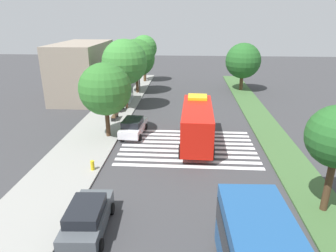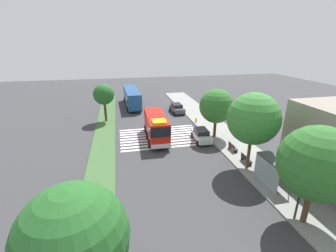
% 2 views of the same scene
% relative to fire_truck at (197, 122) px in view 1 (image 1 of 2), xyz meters
% --- Properties ---
extents(ground_plane, '(120.00, 120.00, 0.00)m').
position_rel_fire_truck_xyz_m(ground_plane, '(0.95, 0.76, -2.00)').
color(ground_plane, '#38383A').
extents(sidewalk, '(60.00, 4.98, 0.14)m').
position_rel_fire_truck_xyz_m(sidewalk, '(0.95, 9.58, -1.93)').
color(sidewalk, gray).
rests_on(sidewalk, ground_plane).
extents(median_strip, '(60.00, 3.00, 0.14)m').
position_rel_fire_truck_xyz_m(median_strip, '(0.95, -7.07, -1.93)').
color(median_strip, '#3D6033').
rests_on(median_strip, ground_plane).
extents(crosswalk, '(7.65, 11.40, 0.01)m').
position_rel_fire_truck_xyz_m(crosswalk, '(-0.88, 0.76, -1.99)').
color(crosswalk, silver).
rests_on(crosswalk, ground_plane).
extents(fire_truck, '(8.51, 2.93, 3.65)m').
position_rel_fire_truck_xyz_m(fire_truck, '(0.00, 0.00, 0.00)').
color(fire_truck, red).
rests_on(fire_truck, ground_plane).
extents(parked_car_west, '(4.48, 2.30, 1.68)m').
position_rel_fire_truck_xyz_m(parked_car_west, '(-11.95, 5.89, -1.12)').
color(parked_car_west, '#474C51').
rests_on(parked_car_west, ground_plane).
extents(parked_car_mid, '(4.43, 2.25, 1.60)m').
position_rel_fire_truck_xyz_m(parked_car_mid, '(1.58, 5.90, -1.16)').
color(parked_car_mid, silver).
rests_on(parked_car_mid, ground_plane).
extents(bus_stop_shelter, '(3.50, 1.40, 2.46)m').
position_rel_fire_truck_xyz_m(bus_stop_shelter, '(12.64, 8.51, -0.11)').
color(bus_stop_shelter, '#4C4C51').
rests_on(bus_stop_shelter, sidewalk).
extents(bench_near_shelter, '(1.60, 0.50, 0.90)m').
position_rel_fire_truck_xyz_m(bench_near_shelter, '(8.64, 8.52, -1.40)').
color(bench_near_shelter, black).
rests_on(bench_near_shelter, sidewalk).
extents(bench_west_of_shelter, '(1.60, 0.50, 0.90)m').
position_rel_fire_truck_xyz_m(bench_west_of_shelter, '(5.50, 8.52, -1.40)').
color(bench_west_of_shelter, '#4C3823').
rests_on(bench_west_of_shelter, sidewalk).
extents(street_lamp, '(0.36, 0.36, 6.55)m').
position_rel_fire_truck_xyz_m(street_lamp, '(17.19, 7.70, 1.98)').
color(street_lamp, '#2D2D30').
rests_on(street_lamp, sidewalk).
extents(storefront_building, '(11.65, 6.62, 7.26)m').
position_rel_fire_truck_xyz_m(storefront_building, '(14.94, 14.98, 1.63)').
color(storefront_building, gray).
rests_on(storefront_building, ground_plane).
extents(sidewalk_tree_far_west, '(4.64, 4.64, 6.73)m').
position_rel_fire_truck_xyz_m(sidewalk_tree_far_west, '(0.87, 8.10, 2.54)').
color(sidewalk_tree_far_west, '#47301E').
rests_on(sidewalk_tree_far_west, sidewalk).
extents(sidewalk_tree_west, '(5.17, 5.17, 8.05)m').
position_rel_fire_truck_xyz_m(sidewalk_tree_west, '(9.65, 8.10, 3.60)').
color(sidewalk_tree_west, '#513823').
rests_on(sidewalk_tree_west, sidewalk).
extents(sidewalk_tree_center, '(5.18, 5.18, 7.48)m').
position_rel_fire_truck_xyz_m(sidewalk_tree_center, '(17.60, 8.10, 3.02)').
color(sidewalk_tree_center, '#513823').
rests_on(sidewalk_tree_center, sidewalk).
extents(sidewalk_tree_east, '(4.15, 4.15, 7.51)m').
position_rel_fire_truck_xyz_m(sidewalk_tree_east, '(25.47, 8.10, 3.53)').
color(sidewalk_tree_east, '#513823').
rests_on(sidewalk_tree_east, sidewalk).
extents(median_tree_west, '(5.07, 5.07, 6.82)m').
position_rel_fire_truck_xyz_m(median_tree_west, '(20.16, -7.07, 2.41)').
color(median_tree_west, '#513823').
rests_on(median_tree_west, median_strip).
extents(fire_hydrant, '(0.28, 0.28, 0.70)m').
position_rel_fire_truck_xyz_m(fire_hydrant, '(-5.64, 7.60, -1.51)').
color(fire_hydrant, gold).
rests_on(fire_hydrant, sidewalk).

